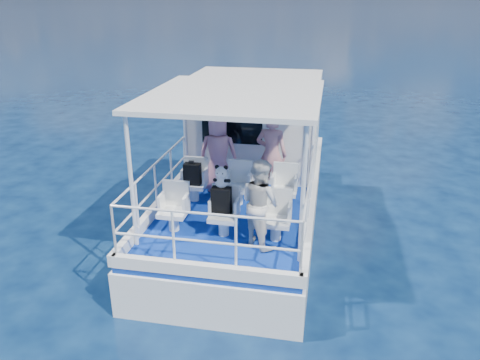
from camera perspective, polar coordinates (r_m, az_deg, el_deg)
name	(u,v)px	position (r m, az deg, el deg)	size (l,w,h in m)	color
ground	(236,248)	(9.54, -0.43, -8.30)	(2000.00, 2000.00, 0.00)	#071836
hull	(245,226)	(10.40, 0.66, -5.58)	(3.00, 7.00, 1.60)	white
deck	(246,190)	(10.03, 0.68, -1.27)	(2.90, 6.90, 0.10)	navy
cabin	(256,123)	(10.87, 1.94, 6.98)	(2.85, 2.00, 2.20)	white
canopy	(234,96)	(8.22, -0.77, 10.26)	(3.00, 3.20, 0.08)	white
canopy_posts	(233,159)	(8.47, -0.80, 2.62)	(2.77, 2.97, 2.20)	white
railings	(230,196)	(8.40, -1.23, -1.97)	(2.84, 3.59, 1.00)	white
seat_port_fwd	(194,191)	(9.42, -5.59, -1.39)	(0.48, 0.46, 0.38)	white
seat_center_fwd	(238,195)	(9.22, -0.21, -1.82)	(0.48, 0.46, 0.38)	white
seat_stbd_fwd	(284,198)	(9.10, 5.37, -2.24)	(0.48, 0.46, 0.38)	white
seat_port_aft	(174,220)	(8.30, -8.09, -4.87)	(0.48, 0.46, 0.38)	white
seat_center_aft	(224,225)	(8.07, -2.00, -5.47)	(0.48, 0.46, 0.38)	white
seat_stbd_aft	(276,229)	(7.94, 4.39, -6.02)	(0.48, 0.46, 0.38)	white
passenger_port_fwd	(218,153)	(9.62, -2.66, 3.26)	(0.62, 0.44, 1.65)	#CA8298
passenger_stbd_fwd	(271,155)	(9.41, 3.85, 3.10)	(0.64, 0.42, 1.75)	#C78088
passenger_stbd_aft	(260,203)	(7.55, 2.48, -2.81)	(0.72, 0.56, 1.49)	silver
backpack_port	(192,174)	(9.20, -5.82, 0.74)	(0.33, 0.18, 0.43)	black
backpack_center	(221,201)	(7.90, -2.29, -2.60)	(0.33, 0.18, 0.49)	black
compact_camera	(191,162)	(9.12, -5.96, 2.16)	(0.10, 0.06, 0.06)	black
panda	(221,176)	(7.75, -2.27, 0.43)	(0.25, 0.21, 0.39)	silver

